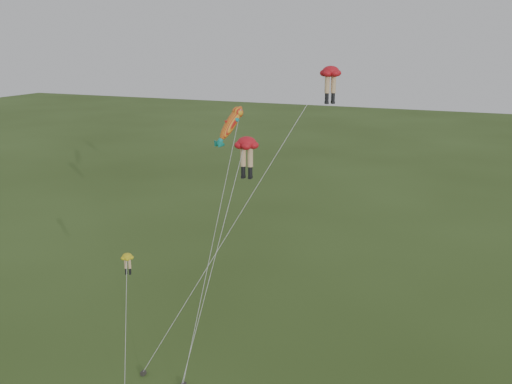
% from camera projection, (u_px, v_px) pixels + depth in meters
% --- Properties ---
extents(ground, '(300.00, 300.00, 0.00)m').
position_uv_depth(ground, '(182.00, 374.00, 36.70)').
color(ground, '#2F4217').
rests_on(ground, ground).
extents(legs_kite_red_high, '(10.17, 11.10, 19.17)m').
position_uv_depth(legs_kite_red_high, '(328.00, 79.00, 37.24)').
color(legs_kite_red_high, red).
rests_on(legs_kite_red_high, ground).
extents(legs_kite_red_mid, '(3.17, 6.09, 15.17)m').
position_uv_depth(legs_kite_red_mid, '(246.00, 149.00, 34.55)').
color(legs_kite_red_mid, red).
rests_on(legs_kite_red_mid, ground).
extents(legs_kite_yellow, '(3.29, 5.45, 7.28)m').
position_uv_depth(legs_kite_yellow, '(127.00, 266.00, 37.21)').
color(legs_kite_yellow, gold).
rests_on(legs_kite_yellow, ground).
extents(fish_kite, '(2.83, 12.59, 16.31)m').
position_uv_depth(fish_kite, '(231.00, 124.00, 41.95)').
color(fish_kite, '#F2A51E').
rests_on(fish_kite, ground).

